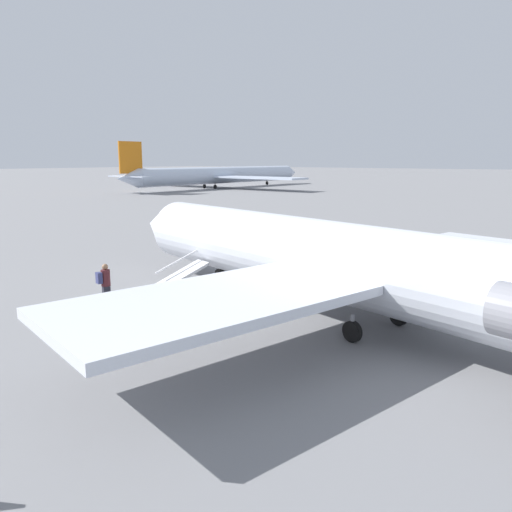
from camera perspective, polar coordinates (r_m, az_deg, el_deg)
ground_plane at (r=18.89m, az=8.36°, el=-7.03°), size 600.00×600.00×0.00m
airplane_main at (r=17.71m, az=10.87°, el=-0.81°), size 28.05×21.26×7.47m
airplane_far_right at (r=104.00m, az=-3.94°, el=9.21°), size 40.85×52.57×8.76m
boarding_stairs at (r=21.34m, az=-11.95°, el=-3.96°), size 1.90×4.14×1.81m
passenger at (r=20.75m, az=-16.88°, el=-2.87°), size 0.40×0.56×1.74m
traffic_cone_near_stairs at (r=17.62m, az=-15.11°, el=-7.65°), size 0.56×0.56×0.62m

